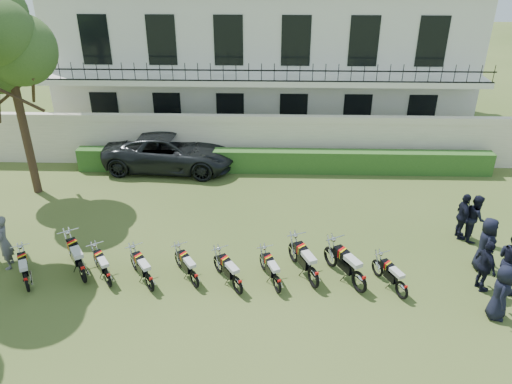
# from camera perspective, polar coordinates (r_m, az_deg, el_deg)

# --- Properties ---
(ground) EXTENTS (100.00, 100.00, 0.00)m
(ground) POSITION_cam_1_polar(r_m,az_deg,el_deg) (15.80, -0.05, -8.72)
(ground) COLOR #3E5020
(ground) RESTS_ON ground
(perimeter_wall) EXTENTS (30.00, 0.35, 2.30)m
(perimeter_wall) POSITION_cam_1_polar(r_m,az_deg,el_deg) (22.30, 0.56, 5.99)
(perimeter_wall) COLOR beige
(perimeter_wall) RESTS_ON ground
(hedge) EXTENTS (18.00, 0.60, 1.00)m
(hedge) POSITION_cam_1_polar(r_m,az_deg,el_deg) (21.83, 3.14, 3.54)
(hedge) COLOR #1F4819
(hedge) RESTS_ON ground
(building) EXTENTS (20.40, 9.60, 7.40)m
(building) POSITION_cam_1_polar(r_m,az_deg,el_deg) (27.30, 0.85, 15.56)
(building) COLOR silver
(building) RESTS_ON ground
(tree_west_near) EXTENTS (3.40, 3.20, 7.90)m
(tree_west_near) POSITION_cam_1_polar(r_m,az_deg,el_deg) (20.35, -26.67, 14.95)
(tree_west_near) COLOR #473323
(tree_west_near) RESTS_ON ground
(motorcycle_0) EXTENTS (0.91, 1.59, 0.96)m
(motorcycle_0) POSITION_cam_1_polar(r_m,az_deg,el_deg) (16.09, -24.81, -9.02)
(motorcycle_0) COLOR black
(motorcycle_0) RESTS_ON ground
(motorcycle_1) EXTENTS (1.23, 1.80, 1.14)m
(motorcycle_1) POSITION_cam_1_polar(r_m,az_deg,el_deg) (15.80, -19.30, -8.19)
(motorcycle_1) COLOR black
(motorcycle_1) RESTS_ON ground
(motorcycle_2) EXTENTS (1.02, 1.47, 0.93)m
(motorcycle_2) POSITION_cam_1_polar(r_m,az_deg,el_deg) (15.44, -16.62, -9.07)
(motorcycle_2) COLOR black
(motorcycle_2) RESTS_ON ground
(motorcycle_3) EXTENTS (1.09, 1.53, 0.98)m
(motorcycle_3) POSITION_cam_1_polar(r_m,az_deg,el_deg) (14.97, -12.10, -9.64)
(motorcycle_3) COLOR black
(motorcycle_3) RESTS_ON ground
(motorcycle_4) EXTENTS (0.99, 1.48, 0.93)m
(motorcycle_4) POSITION_cam_1_polar(r_m,az_deg,el_deg) (14.91, -7.06, -9.44)
(motorcycle_4) COLOR black
(motorcycle_4) RESTS_ON ground
(motorcycle_5) EXTENTS (1.03, 1.55, 0.97)m
(motorcycle_5) POSITION_cam_1_polar(r_m,az_deg,el_deg) (14.55, -2.13, -10.17)
(motorcycle_5) COLOR black
(motorcycle_5) RESTS_ON ground
(motorcycle_6) EXTENTS (0.76, 1.64, 0.94)m
(motorcycle_6) POSITION_cam_1_polar(r_m,az_deg,el_deg) (14.62, 2.45, -10.06)
(motorcycle_6) COLOR black
(motorcycle_6) RESTS_ON ground
(motorcycle_7) EXTENTS (0.95, 1.93, 1.12)m
(motorcycle_7) POSITION_cam_1_polar(r_m,az_deg,el_deg) (14.84, 6.62, -9.19)
(motorcycle_7) COLOR black
(motorcycle_7) RESTS_ON ground
(motorcycle_8) EXTENTS (1.12, 1.89, 1.15)m
(motorcycle_8) POSITION_cam_1_polar(r_m,az_deg,el_deg) (14.86, 11.77, -9.53)
(motorcycle_8) COLOR black
(motorcycle_8) RESTS_ON ground
(motorcycle_9) EXTENTS (0.83, 1.57, 0.93)m
(motorcycle_9) POSITION_cam_1_polar(r_m,az_deg,el_deg) (14.99, 16.37, -10.30)
(motorcycle_9) COLOR black
(motorcycle_9) RESTS_ON ground
(suv) EXTENTS (5.89, 3.04, 1.59)m
(suv) POSITION_cam_1_polar(r_m,az_deg,el_deg) (22.35, -9.74, 4.59)
(suv) COLOR black
(suv) RESTS_ON ground
(inspector) EXTENTS (0.60, 0.74, 1.78)m
(inspector) POSITION_cam_1_polar(r_m,az_deg,el_deg) (17.24, -26.85, -5.17)
(inspector) COLOR slate
(inspector) RESTS_ON ground
(officer_0) EXTENTS (0.75, 0.93, 1.64)m
(officer_0) POSITION_cam_1_polar(r_m,az_deg,el_deg) (15.06, 26.18, -10.24)
(officer_0) COLOR black
(officer_0) RESTS_ON ground
(officer_1) EXTENTS (0.97, 1.11, 1.93)m
(officer_1) POSITION_cam_1_polar(r_m,az_deg,el_deg) (16.25, 27.22, -6.98)
(officer_1) COLOR black
(officer_1) RESTS_ON ground
(officer_2) EXTENTS (0.54, 1.01, 1.63)m
(officer_2) POSITION_cam_1_polar(r_m,az_deg,el_deg) (15.93, 24.75, -7.72)
(officer_2) COLOR black
(officer_2) RESTS_ON ground
(officer_3) EXTENTS (0.75, 0.97, 1.77)m
(officer_3) POSITION_cam_1_polar(r_m,az_deg,el_deg) (16.88, 24.80, -5.41)
(officer_3) COLOR black
(officer_3) RESTS_ON ground
(officer_4) EXTENTS (0.76, 0.90, 1.66)m
(officer_4) POSITION_cam_1_polar(r_m,az_deg,el_deg) (18.35, 23.77, -2.70)
(officer_4) COLOR black
(officer_4) RESTS_ON ground
(officer_5) EXTENTS (0.46, 1.00, 1.68)m
(officer_5) POSITION_cam_1_polar(r_m,az_deg,el_deg) (18.24, 22.57, -2.60)
(officer_5) COLOR black
(officer_5) RESTS_ON ground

